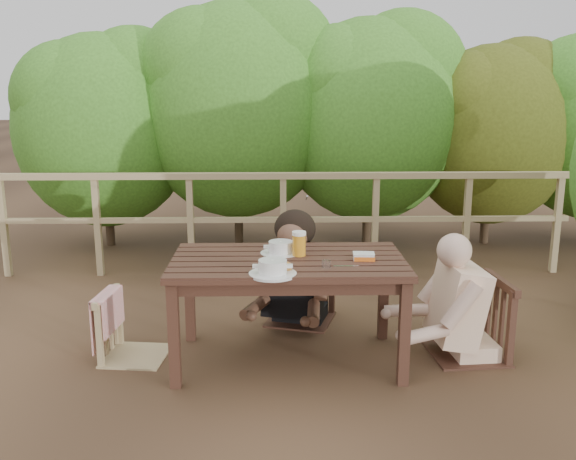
{
  "coord_description": "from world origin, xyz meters",
  "views": [
    {
      "loc": [
        -0.1,
        -3.96,
        1.83
      ],
      "look_at": [
        0.0,
        0.05,
        0.9
      ],
      "focal_mm": 39.12,
      "sensor_mm": 36.0,
      "label": 1
    }
  ],
  "objects_px": {
    "chair_right": "(470,284)",
    "soup_near": "(273,268)",
    "table": "(288,311)",
    "beer_glass": "(299,245)",
    "chair_far": "(301,261)",
    "soup_far": "(281,248)",
    "bread_roll": "(283,267)",
    "chair_left": "(133,298)",
    "tumbler": "(326,266)",
    "butter_tub": "(364,257)",
    "woman": "(301,234)",
    "diner_right": "(476,255)"
  },
  "relations": [
    {
      "from": "chair_left",
      "to": "chair_far",
      "type": "bearing_deg",
      "value": -54.06
    },
    {
      "from": "chair_left",
      "to": "soup_near",
      "type": "height_order",
      "value": "chair_left"
    },
    {
      "from": "soup_far",
      "to": "chair_far",
      "type": "bearing_deg",
      "value": 74.81
    },
    {
      "from": "soup_far",
      "to": "beer_glass",
      "type": "xyz_separation_m",
      "value": [
        0.12,
        -0.08,
        0.04
      ]
    },
    {
      "from": "soup_near",
      "to": "bread_roll",
      "type": "height_order",
      "value": "soup_near"
    },
    {
      "from": "tumbler",
      "to": "butter_tub",
      "type": "distance_m",
      "value": 0.33
    },
    {
      "from": "chair_right",
      "to": "soup_far",
      "type": "distance_m",
      "value": 1.31
    },
    {
      "from": "soup_near",
      "to": "tumbler",
      "type": "height_order",
      "value": "soup_near"
    },
    {
      "from": "woman",
      "to": "chair_far",
      "type": "bearing_deg",
      "value": 106.76
    },
    {
      "from": "chair_far",
      "to": "chair_left",
      "type": "bearing_deg",
      "value": -133.68
    },
    {
      "from": "chair_left",
      "to": "woman",
      "type": "bearing_deg",
      "value": -53.32
    },
    {
      "from": "chair_left",
      "to": "table",
      "type": "bearing_deg",
      "value": -87.97
    },
    {
      "from": "chair_right",
      "to": "tumbler",
      "type": "distance_m",
      "value": 1.08
    },
    {
      "from": "tumbler",
      "to": "chair_right",
      "type": "bearing_deg",
      "value": 16.99
    },
    {
      "from": "soup_near",
      "to": "table",
      "type": "bearing_deg",
      "value": 72.82
    },
    {
      "from": "chair_far",
      "to": "soup_far",
      "type": "height_order",
      "value": "chair_far"
    },
    {
      "from": "table",
      "to": "bread_roll",
      "type": "distance_m",
      "value": 0.47
    },
    {
      "from": "table",
      "to": "chair_left",
      "type": "relative_size",
      "value": 1.78
    },
    {
      "from": "woman",
      "to": "soup_near",
      "type": "distance_m",
      "value": 1.11
    },
    {
      "from": "tumbler",
      "to": "bread_roll",
      "type": "bearing_deg",
      "value": -175.94
    },
    {
      "from": "chair_far",
      "to": "butter_tub",
      "type": "distance_m",
      "value": 0.9
    },
    {
      "from": "diner_right",
      "to": "woman",
      "type": "bearing_deg",
      "value": 54.69
    },
    {
      "from": "chair_left",
      "to": "beer_glass",
      "type": "distance_m",
      "value": 1.18
    },
    {
      "from": "table",
      "to": "diner_right",
      "type": "height_order",
      "value": "diner_right"
    },
    {
      "from": "chair_far",
      "to": "soup_near",
      "type": "height_order",
      "value": "chair_far"
    },
    {
      "from": "chair_right",
      "to": "soup_near",
      "type": "xyz_separation_m",
      "value": [
        -1.34,
        -0.4,
        0.24
      ]
    },
    {
      "from": "bread_roll",
      "to": "tumbler",
      "type": "xyz_separation_m",
      "value": [
        0.27,
        0.02,
        -0.0
      ]
    },
    {
      "from": "table",
      "to": "diner_right",
      "type": "relative_size",
      "value": 1.07
    },
    {
      "from": "chair_right",
      "to": "soup_near",
      "type": "relative_size",
      "value": 3.52
    },
    {
      "from": "diner_right",
      "to": "bread_roll",
      "type": "xyz_separation_m",
      "value": [
        -1.3,
        -0.33,
        0.03
      ]
    },
    {
      "from": "chair_left",
      "to": "soup_far",
      "type": "height_order",
      "value": "chair_left"
    },
    {
      "from": "soup_far",
      "to": "woman",
      "type": "bearing_deg",
      "value": 75.28
    },
    {
      "from": "table",
      "to": "bread_roll",
      "type": "relative_size",
      "value": 13.1
    },
    {
      "from": "chair_right",
      "to": "butter_tub",
      "type": "bearing_deg",
      "value": -85.83
    },
    {
      "from": "woman",
      "to": "soup_far",
      "type": "xyz_separation_m",
      "value": [
        -0.16,
        -0.62,
        0.05
      ]
    },
    {
      "from": "table",
      "to": "beer_glass",
      "type": "distance_m",
      "value": 0.45
    },
    {
      "from": "chair_far",
      "to": "woman",
      "type": "xyz_separation_m",
      "value": [
        0.0,
        0.02,
        0.21
      ]
    },
    {
      "from": "soup_near",
      "to": "bread_roll",
      "type": "bearing_deg",
      "value": 46.7
    },
    {
      "from": "bread_roll",
      "to": "beer_glass",
      "type": "bearing_deg",
      "value": 71.52
    },
    {
      "from": "table",
      "to": "woman",
      "type": "relative_size",
      "value": 1.08
    },
    {
      "from": "soup_near",
      "to": "chair_right",
      "type": "bearing_deg",
      "value": 16.51
    },
    {
      "from": "table",
      "to": "chair_left",
      "type": "distance_m",
      "value": 1.05
    },
    {
      "from": "table",
      "to": "chair_left",
      "type": "xyz_separation_m",
      "value": [
        -1.05,
        0.08,
        0.08
      ]
    },
    {
      "from": "chair_right",
      "to": "diner_right",
      "type": "xyz_separation_m",
      "value": [
        0.03,
        0.0,
        0.2
      ]
    },
    {
      "from": "woman",
      "to": "soup_near",
      "type": "relative_size",
      "value": 4.84
    },
    {
      "from": "chair_right",
      "to": "chair_far",
      "type": "bearing_deg",
      "value": -125.24
    },
    {
      "from": "beer_glass",
      "to": "table",
      "type": "bearing_deg",
      "value": -137.45
    },
    {
      "from": "chair_left",
      "to": "chair_right",
      "type": "bearing_deg",
      "value": -83.93
    },
    {
      "from": "soup_near",
      "to": "tumbler",
      "type": "bearing_deg",
      "value": 15.04
    },
    {
      "from": "chair_left",
      "to": "soup_far",
      "type": "bearing_deg",
      "value": -79.93
    }
  ]
}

